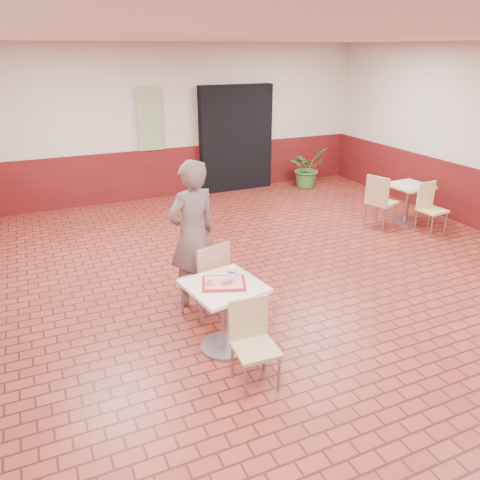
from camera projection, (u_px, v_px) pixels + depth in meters
name	position (u px, v px, depth m)	size (l,w,h in m)	color
room_shell	(314.00, 183.00, 5.18)	(8.01, 10.01, 3.01)	maroon
wainscot_band	(309.00, 264.00, 5.57)	(8.00, 10.00, 1.00)	#551010
corridor_doorway	(236.00, 139.00, 9.91)	(1.60, 0.22, 2.20)	black
promo_poster	(150.00, 119.00, 9.08)	(0.50, 0.03, 1.20)	gray
main_table	(224.00, 306.00, 4.68)	(0.70, 0.70, 0.73)	beige
chair_main_front	(253.00, 338.00, 4.21)	(0.40, 0.40, 0.82)	tan
chair_main_back	(208.00, 277.00, 5.21)	(0.53, 0.53, 0.93)	tan
customer	(192.00, 234.00, 5.43)	(0.64, 0.42, 1.76)	#65504E
serving_tray	(224.00, 283.00, 4.58)	(0.42, 0.33, 0.03)	#B70D20
ring_donut	(209.00, 282.00, 4.54)	(0.09, 0.09, 0.03)	#DE8251
long_john_donut	(228.00, 281.00, 4.55)	(0.16, 0.12, 0.04)	#D8723F
paper_cup	(232.00, 271.00, 4.68)	(0.08, 0.08, 0.10)	white
second_table	(408.00, 197.00, 8.21)	(0.65, 0.65, 0.68)	#C2B59C
chair_second_left	(380.00, 199.00, 7.92)	(0.54, 0.54, 0.92)	tan
chair_second_front	(430.00, 205.00, 7.76)	(0.41, 0.41, 0.84)	#E1D287
potted_plant	(307.00, 167.00, 10.32)	(0.79, 0.69, 0.88)	#35712D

